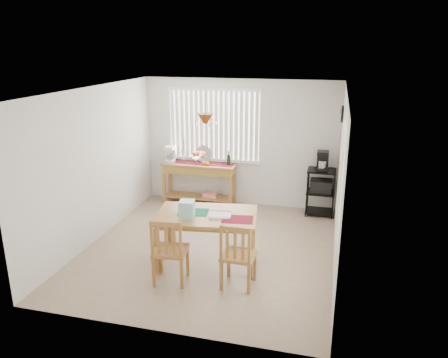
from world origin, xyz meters
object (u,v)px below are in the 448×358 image
(dining_table, at_px, (207,220))
(chair_left, at_px, (170,251))
(chair_right, at_px, (238,256))
(cart_items, at_px, (323,161))
(wire_cart, at_px, (321,188))
(sideboard, at_px, (199,174))

(dining_table, distance_m, chair_left, 0.81)
(chair_right, bearing_deg, dining_table, 136.57)
(dining_table, bearing_deg, chair_right, -43.43)
(cart_items, height_order, chair_right, cart_items)
(wire_cart, height_order, cart_items, cart_items)
(sideboard, bearing_deg, chair_left, -79.94)
(wire_cart, distance_m, chair_right, 3.20)
(wire_cart, bearing_deg, chair_right, -107.87)
(sideboard, height_order, wire_cart, wire_cart)
(sideboard, xyz_separation_m, dining_table, (0.90, -2.48, 0.06))
(sideboard, bearing_deg, dining_table, -70.11)
(chair_right, bearing_deg, wire_cart, 72.13)
(dining_table, bearing_deg, wire_cart, 56.95)
(sideboard, xyz_separation_m, wire_cart, (2.50, -0.02, -0.10))
(wire_cart, relative_size, chair_left, 0.92)
(cart_items, bearing_deg, dining_table, -122.95)
(wire_cart, distance_m, cart_items, 0.54)
(dining_table, xyz_separation_m, chair_left, (-0.33, -0.71, -0.22))
(dining_table, height_order, chair_right, chair_right)
(wire_cart, bearing_deg, sideboard, 179.54)
(sideboard, distance_m, cart_items, 2.53)
(sideboard, distance_m, wire_cart, 2.50)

